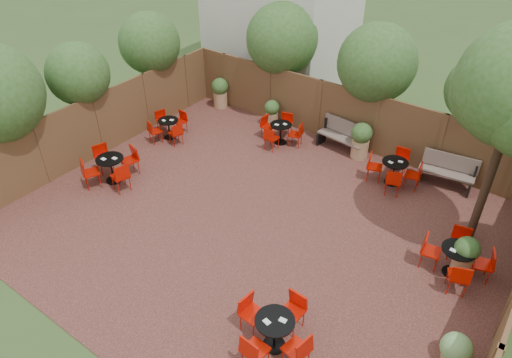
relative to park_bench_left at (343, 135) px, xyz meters
The scene contains 10 objects.
ground 4.66m from the park_bench_left, 91.44° to the right, with size 80.00×80.00×0.00m, color #354F23.
courtyard_paving 4.66m from the park_bench_left, 91.44° to the right, with size 12.00×10.00×0.02m, color #3B1C18.
fence_back 0.61m from the park_bench_left, 107.45° to the left, with size 12.00×0.08×2.00m, color #50341E.
fence_left 7.69m from the park_bench_left, 142.87° to the right, with size 0.08×10.00×2.00m, color #50341E.
fence_right 7.50m from the park_bench_left, 38.20° to the right, with size 0.08×10.00×2.00m, color #50341E.
overhang_foliage 3.42m from the park_bench_left, 124.08° to the right, with size 15.96×10.76×2.67m.
park_bench_left is the anchor object (origin of this frame).
park_bench_right 3.34m from the park_bench_left, ahead, with size 1.59×0.70×0.95m.
bistro_tables 3.74m from the park_bench_left, 93.43° to the right, with size 11.13×8.17×0.90m.
planters 0.99m from the park_bench_left, 131.33° to the right, with size 10.47×3.96×1.18m.
Camera 1 is at (5.54, -7.64, 8.11)m, focal length 33.16 mm.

